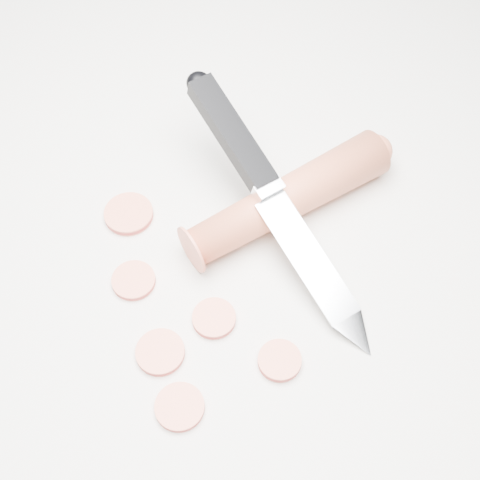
% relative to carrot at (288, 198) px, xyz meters
% --- Properties ---
extents(ground, '(2.40, 2.40, 0.00)m').
position_rel_carrot_xyz_m(ground, '(-0.04, -0.05, -0.02)').
color(ground, silver).
rests_on(ground, ground).
extents(carrot, '(0.13, 0.17, 0.03)m').
position_rel_carrot_xyz_m(carrot, '(0.00, 0.00, 0.00)').
color(carrot, '#CE5937').
rests_on(carrot, ground).
extents(carrot_slice_0, '(0.03, 0.03, 0.01)m').
position_rel_carrot_xyz_m(carrot_slice_0, '(-0.01, -0.18, -0.02)').
color(carrot_slice_0, '#EA6C4E').
rests_on(carrot_slice_0, ground).
extents(carrot_slice_1, '(0.03, 0.03, 0.01)m').
position_rel_carrot_xyz_m(carrot_slice_1, '(-0.01, -0.11, -0.02)').
color(carrot_slice_1, '#EA6C4E').
rests_on(carrot_slice_1, ground).
extents(carrot_slice_2, '(0.03, 0.03, 0.01)m').
position_rel_carrot_xyz_m(carrot_slice_2, '(0.04, -0.12, -0.02)').
color(carrot_slice_2, '#EA6C4E').
rests_on(carrot_slice_2, ground).
extents(carrot_slice_3, '(0.03, 0.03, 0.01)m').
position_rel_carrot_xyz_m(carrot_slice_3, '(-0.08, -0.11, -0.02)').
color(carrot_slice_3, '#EA6C4E').
rests_on(carrot_slice_3, ground).
extents(carrot_slice_4, '(0.04, 0.04, 0.01)m').
position_rel_carrot_xyz_m(carrot_slice_4, '(-0.12, -0.05, -0.02)').
color(carrot_slice_4, '#EA6C4E').
rests_on(carrot_slice_4, ground).
extents(carrot_slice_5, '(0.04, 0.04, 0.01)m').
position_rel_carrot_xyz_m(carrot_slice_5, '(-0.04, -0.15, -0.02)').
color(carrot_slice_5, '#EA6C4E').
rests_on(carrot_slice_5, ground).
extents(kitchen_knife, '(0.22, 0.17, 0.08)m').
position_rel_carrot_xyz_m(kitchen_knife, '(-0.00, -0.02, 0.02)').
color(kitchen_knife, silver).
rests_on(kitchen_knife, ground).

